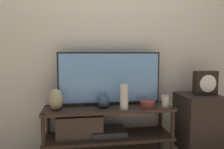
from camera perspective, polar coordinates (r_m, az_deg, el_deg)
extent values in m
cube|color=beige|center=(2.56, -1.75, 11.00)|extent=(6.40, 0.06, 2.70)
cube|color=black|center=(2.38, -0.90, -8.85)|extent=(1.38, 0.40, 0.03)
cube|color=black|center=(2.47, -0.89, -15.92)|extent=(1.38, 0.40, 0.03)
cylinder|color=black|center=(2.29, -17.47, -16.26)|extent=(0.04, 0.04, 0.53)
cylinder|color=black|center=(2.47, 15.53, -14.54)|extent=(0.04, 0.04, 0.53)
cylinder|color=black|center=(2.61, -16.37, -13.49)|extent=(0.04, 0.04, 0.53)
cylinder|color=black|center=(2.77, 12.52, -12.25)|extent=(0.04, 0.04, 0.53)
cube|color=black|center=(2.45, -0.89, -14.84)|extent=(0.36, 0.28, 0.07)
cube|color=#47382D|center=(2.40, -8.43, -13.21)|extent=(0.48, 0.22, 0.24)
cylinder|color=black|center=(2.43, -7.90, -7.94)|extent=(0.05, 0.05, 0.02)
cylinder|color=black|center=(2.52, 6.48, -7.43)|extent=(0.05, 0.05, 0.02)
cube|color=black|center=(2.41, -0.58, -0.89)|extent=(1.13, 0.04, 0.57)
cube|color=#6B9ED1|center=(2.39, -0.52, -0.94)|extent=(1.09, 0.01, 0.53)
sphere|color=#2D4251|center=(2.32, -2.27, -7.01)|extent=(0.14, 0.14, 0.14)
cylinder|color=beige|center=(2.26, 3.17, -5.85)|extent=(0.09, 0.09, 0.26)
cylinder|color=brown|center=(2.41, 9.24, -7.55)|extent=(0.17, 0.17, 0.06)
ellipsoid|color=tan|center=(2.30, -14.43, -6.36)|extent=(0.14, 0.14, 0.22)
cylinder|color=#C1B29E|center=(2.43, 13.77, -6.82)|extent=(0.08, 0.08, 0.12)
cube|color=black|center=(2.76, 21.56, -11.45)|extent=(0.43, 0.44, 0.64)
cube|color=black|center=(2.67, 23.18, -2.04)|extent=(0.26, 0.10, 0.27)
cylinder|color=white|center=(2.63, 23.81, -2.19)|extent=(0.19, 0.01, 0.19)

